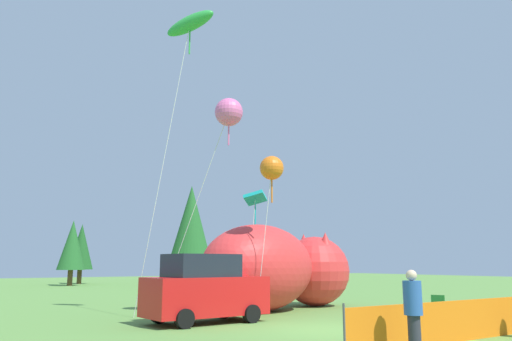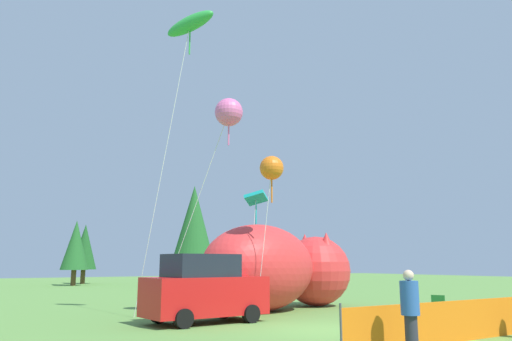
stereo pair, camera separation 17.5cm
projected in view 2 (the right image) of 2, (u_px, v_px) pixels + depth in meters
ground_plane at (325, 330)px, 14.57m from camera, size 120.00×120.00×0.00m
parked_car at (204, 289)px, 16.36m from camera, size 4.10×2.14×2.21m
folding_chair at (440, 306)px, 16.44m from camera, size 0.60×0.60×0.89m
inflatable_cat at (277, 271)px, 20.91m from camera, size 8.29×4.79×3.48m
safety_fence at (449, 322)px, 12.27m from camera, size 7.16×0.12×1.09m
spectator_in_red_shirt at (410, 309)px, 10.47m from camera, size 0.39×0.39×1.78m
kite_green_fish at (190, 25)px, 19.95m from camera, size 2.43×2.12×11.98m
kite_orange_flower at (272, 168)px, 18.56m from camera, size 1.01×0.90×5.86m
kite_pink_octopus at (229, 113)px, 19.17m from camera, size 2.35×2.75×8.18m
kite_teal_diamond at (256, 200)px, 22.44m from camera, size 1.59×1.46×5.14m
horizon_tree_east at (85, 247)px, 47.29m from camera, size 2.33×2.33×5.57m
horizon_tree_west at (76, 245)px, 43.53m from camera, size 2.35×2.35×5.62m
horizon_tree_mid at (194, 224)px, 43.71m from camera, size 3.64×3.64×8.68m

